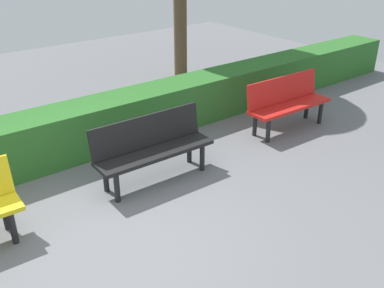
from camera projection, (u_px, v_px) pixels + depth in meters
ground_plane at (112, 235)px, 4.82m from camera, size 17.38×17.38×0.00m
bench_red at (287, 101)px, 7.19m from camera, size 1.55×0.50×0.86m
bench_black at (152, 146)px, 5.71m from camera, size 1.62×0.48×0.86m
hedge_row at (113, 121)px, 6.71m from camera, size 13.38×0.68×0.74m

